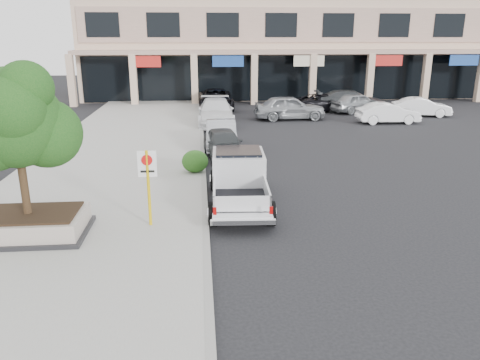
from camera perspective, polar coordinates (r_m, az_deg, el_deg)
The scene contains 19 objects.
ground at distance 14.04m, azimuth 2.20°, elevation -6.38°, with size 120.00×120.00×0.00m, color black.
sidewalk at distance 19.94m, azimuth -15.90°, elevation 0.40°, with size 8.00×52.00×0.15m, color gray.
curb at distance 19.56m, azimuth -4.48°, elevation 0.70°, with size 0.20×52.00×0.15m, color gray.
strip_mall at distance 47.69m, azimuth 7.00°, elevation 16.02°, with size 40.55×12.43×9.50m.
planter at distance 14.63m, azimuth -24.26°, elevation -4.95°, with size 3.20×2.20×0.68m.
planter_tree at distance 13.97m, azimuth -25.01°, elevation 6.55°, with size 2.90×2.55×4.00m.
no_parking_sign at distance 13.94m, azimuth -11.16°, elevation 0.28°, with size 0.55×0.09×2.30m.
hedge at distance 19.51m, azimuth -5.50°, elevation 2.28°, with size 1.10×0.99×0.94m, color #234F16.
pickup_truck at distance 15.91m, azimuth -0.07°, elevation -0.15°, with size 2.04×5.50×1.73m, color silver, non-canonical shape.
curb_car_a at distance 22.39m, azimuth -2.01°, elevation 4.48°, with size 1.63×4.06×1.38m, color #2E3133.
curb_car_b at distance 24.31m, azimuth -2.32°, elevation 5.55°, with size 1.51×4.34×1.43m, color #9FA2A7.
curb_car_c at distance 31.04m, azimuth -2.97°, elevation 8.29°, with size 2.31×5.68×1.65m, color silver.
curb_car_d at distance 37.64m, azimuth -2.97°, elevation 9.81°, with size 2.64×5.72×1.59m, color black.
lot_car_a at distance 33.05m, azimuth 6.07°, elevation 8.78°, with size 1.98×4.91×1.67m, color #95989C.
lot_car_b at distance 33.00m, azimuth 17.59°, elevation 7.79°, with size 1.44×4.12×1.36m, color white.
lot_car_c at distance 37.65m, azimuth 13.39°, elevation 9.39°, with size 2.26×5.56×1.61m, color #313436.
lot_car_d at distance 37.21m, azimuth 10.40°, elevation 9.29°, with size 2.25×4.87×1.35m, color black.
lot_car_e at distance 37.13m, azimuth 14.12°, elevation 9.14°, with size 1.76×4.37×1.49m, color #979A9E.
lot_car_f at distance 36.74m, azimuth 21.24°, elevation 8.30°, with size 1.42×4.06×1.34m, color white.
Camera 1 is at (-1.64, -12.76, 5.60)m, focal length 35.00 mm.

